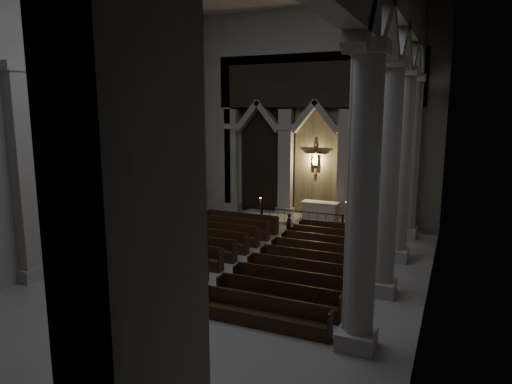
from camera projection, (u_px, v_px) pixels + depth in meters
room at (218, 73)px, 15.48m from camera, size 24.00×24.10×12.00m
sanctuary_wall at (316, 105)px, 26.02m from camera, size 14.00×0.77×12.00m
right_arcade at (391, 63)px, 14.42m from camera, size 1.00×24.00×12.00m
left_pilasters at (132, 161)px, 21.99m from camera, size 0.60×13.00×8.03m
sanctuary_step at (309, 220)px, 26.34m from camera, size 8.50×2.60×0.15m
altar at (320, 211)px, 25.96m from camera, size 2.08×0.83×1.06m
altar_rail at (301, 216)px, 24.94m from camera, size 4.72×0.09×0.93m
candle_stand_left at (260, 216)px, 25.94m from camera, size 0.25×0.25×1.48m
candle_stand_right at (345, 223)px, 24.32m from camera, size 0.27×0.27×1.57m
pews at (249, 258)px, 18.93m from camera, size 9.58×10.11×0.93m
worshipper at (289, 224)px, 23.47m from camera, size 0.46×0.39×1.08m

